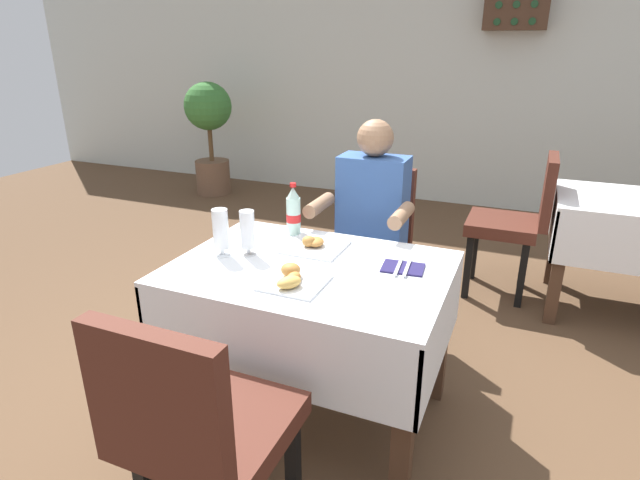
{
  "coord_description": "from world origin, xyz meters",
  "views": [
    {
      "loc": [
        0.87,
        -1.61,
        1.61
      ],
      "look_at": [
        0.08,
        0.26,
        0.83
      ],
      "focal_mm": 28.54,
      "sensor_mm": 36.0,
      "label": 1
    }
  ],
  "objects": [
    {
      "name": "cola_bottle_primary",
      "position": [
        -0.16,
        0.48,
        0.86
      ],
      "size": [
        0.07,
        0.07,
        0.25
      ],
      "color": "silver",
      "rests_on": "main_dining_table"
    },
    {
      "name": "main_dining_table",
      "position": [
        0.08,
        0.16,
        0.57
      ],
      "size": [
        1.13,
        0.82,
        0.75
      ],
      "color": "white",
      "rests_on": "ground"
    },
    {
      "name": "beer_glass_middle",
      "position": [
        -0.22,
        0.16,
        0.86
      ],
      "size": [
        0.07,
        0.07,
        0.2
      ],
      "color": "white",
      "rests_on": "main_dining_table"
    },
    {
      "name": "chair_far_diner_seat",
      "position": [
        0.08,
        0.96,
        0.55
      ],
      "size": [
        0.44,
        0.5,
        0.97
      ],
      "color": "#4C2319",
      "rests_on": "ground"
    },
    {
      "name": "napkin_cutlery_set",
      "position": [
        0.44,
        0.28,
        0.76
      ],
      "size": [
        0.18,
        0.19,
        0.01
      ],
      "color": "#231E4C",
      "rests_on": "main_dining_table"
    },
    {
      "name": "plate_far_diner",
      "position": [
        0.01,
        0.34,
        0.77
      ],
      "size": [
        0.26,
        0.26,
        0.06
      ],
      "color": "white",
      "rests_on": "main_dining_table"
    },
    {
      "name": "seated_diner_far",
      "position": [
        0.11,
        0.85,
        0.71
      ],
      "size": [
        0.5,
        0.46,
        1.26
      ],
      "color": "#282D42",
      "rests_on": "ground"
    },
    {
      "name": "beer_glass_left",
      "position": [
        -0.32,
        0.11,
        0.86
      ],
      "size": [
        0.07,
        0.07,
        0.21
      ],
      "color": "white",
      "rests_on": "main_dining_table"
    },
    {
      "name": "back_wall",
      "position": [
        0.0,
        3.92,
        1.38
      ],
      "size": [
        11.0,
        0.12,
        2.77
      ],
      "primitive_type": "cube",
      "color": "silver",
      "rests_on": "ground"
    },
    {
      "name": "chair_near_camera_side",
      "position": [
        0.08,
        -0.65,
        0.55
      ],
      "size": [
        0.44,
        0.5,
        0.97
      ],
      "color": "#4C2319",
      "rests_on": "ground"
    },
    {
      "name": "ground_plane",
      "position": [
        0.0,
        0.0,
        0.0
      ],
      "size": [
        11.0,
        11.0,
        0.0
      ],
      "primitive_type": "plane",
      "color": "brown"
    },
    {
      "name": "wall_bottle_rack",
      "position": [
        0.54,
        3.76,
        1.95
      ],
      "size": [
        0.56,
        0.21,
        0.42
      ],
      "color": "#472D1E"
    },
    {
      "name": "plate_near_camera",
      "position": [
        0.08,
        -0.03,
        0.77
      ],
      "size": [
        0.23,
        0.23,
        0.07
      ],
      "color": "white",
      "rests_on": "main_dining_table"
    },
    {
      "name": "potted_plant_corner",
      "position": [
        -2.51,
        3.19,
        0.76
      ],
      "size": [
        0.52,
        0.52,
        1.25
      ],
      "color": "brown",
      "rests_on": "ground"
    },
    {
      "name": "background_chair_left",
      "position": [
        0.83,
        1.81,
        0.55
      ],
      "size": [
        0.5,
        0.44,
        0.97
      ],
      "color": "#4C2319",
      "rests_on": "ground"
    },
    {
      "name": "background_dining_table",
      "position": [
        1.44,
        1.81,
        0.55
      ],
      "size": [
        0.81,
        0.74,
        0.75
      ],
      "color": "white",
      "rests_on": "ground"
    }
  ]
}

